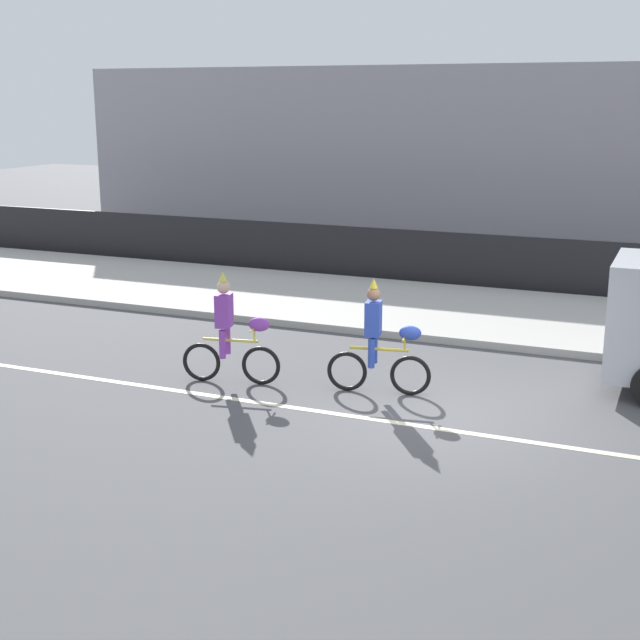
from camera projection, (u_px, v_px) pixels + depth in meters
The scene contains 7 objects.
ground_plane at pixel (449, 418), 13.50m from camera, with size 80.00×80.00×0.00m, color #4C4C4F.
road_centre_line at pixel (440, 429), 13.05m from camera, with size 36.00×0.14×0.01m, color beige.
sidewalk_curb at pixel (527, 318), 19.28m from camera, with size 60.00×5.00×0.15m, color #ADAAA3.
fence_line at pixel (550, 267), 21.72m from camera, with size 40.00×0.08×1.40m, color black.
building_backdrop at pixel (515, 155), 29.88m from camera, with size 28.00×8.00×5.67m, color #99939E.
parade_cyclist_purple at pixel (231, 335), 14.97m from camera, with size 1.70×0.54×1.92m.
parade_cyclist_cobalt at pixel (380, 344), 14.44m from camera, with size 1.71×0.53×1.92m.
Camera 1 is at (3.15, -12.48, 4.74)m, focal length 50.00 mm.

